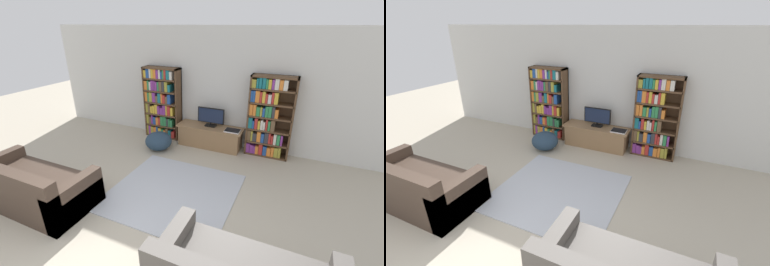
% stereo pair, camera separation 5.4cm
% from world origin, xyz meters
% --- Properties ---
extents(wall_back, '(8.80, 0.06, 2.60)m').
position_xyz_m(wall_back, '(0.00, 4.23, 1.30)').
color(wall_back, silver).
rests_on(wall_back, ground_plane).
extents(bookshelf_left, '(0.89, 0.30, 1.71)m').
position_xyz_m(bookshelf_left, '(-1.26, 4.04, 0.86)').
color(bookshelf_left, '#513823').
rests_on(bookshelf_left, ground_plane).
extents(bookshelf_right, '(0.89, 0.30, 1.71)m').
position_xyz_m(bookshelf_right, '(1.24, 4.04, 0.84)').
color(bookshelf_right, '#513823').
rests_on(bookshelf_right, ground_plane).
extents(tv_stand, '(1.49, 0.47, 0.49)m').
position_xyz_m(tv_stand, '(0.03, 3.93, 0.25)').
color(tv_stand, '#8E6B47').
rests_on(tv_stand, ground_plane).
extents(television, '(0.61, 0.16, 0.43)m').
position_xyz_m(television, '(0.03, 3.96, 0.71)').
color(television, black).
rests_on(television, tv_stand).
extents(laptop, '(0.32, 0.25, 0.03)m').
position_xyz_m(laptop, '(0.56, 3.87, 0.50)').
color(laptop, silver).
rests_on(laptop, tv_stand).
extents(area_rug, '(2.03, 1.93, 0.02)m').
position_xyz_m(area_rug, '(0.09, 2.02, 0.01)').
color(area_rug, '#B2B7C1').
rests_on(area_rug, ground_plane).
extents(couch_left_sectional, '(1.95, 0.94, 0.80)m').
position_xyz_m(couch_left_sectional, '(-1.80, 0.90, 0.27)').
color(couch_left_sectional, '#423328').
rests_on(couch_left_sectional, ground_plane).
extents(beanbag_ottoman, '(0.59, 0.59, 0.40)m').
position_xyz_m(beanbag_ottoman, '(-0.97, 3.32, 0.20)').
color(beanbag_ottoman, '#23384C').
rests_on(beanbag_ottoman, ground_plane).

